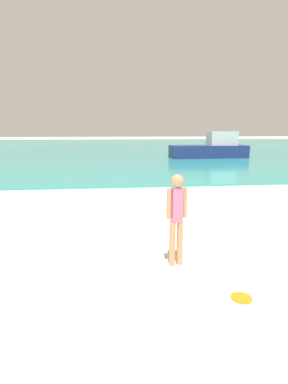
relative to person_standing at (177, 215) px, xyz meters
The scene contains 4 objects.
water 37.05m from the person_standing, 90.60° to the left, with size 160.00×60.00×0.06m, color teal.
person_standing is the anchor object (origin of this frame).
frisbee 1.61m from the person_standing, 59.99° to the right, with size 0.29×0.29×0.03m, color orange.
boat_near 20.26m from the person_standing, 69.78° to the left, with size 6.18×2.19×2.08m.
Camera 1 is at (-0.68, 2.03, 2.28)m, focal length 28.31 mm.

